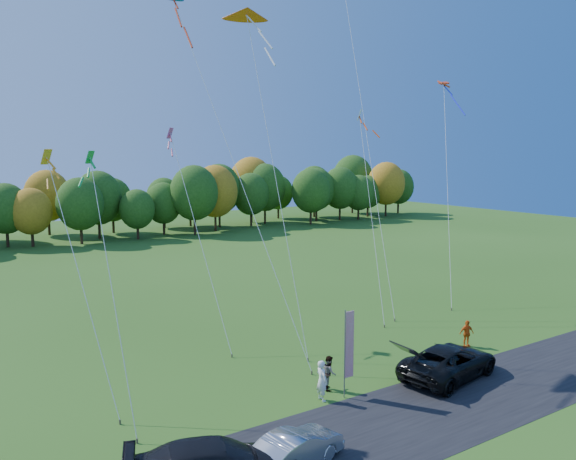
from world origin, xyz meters
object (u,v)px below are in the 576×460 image
feather_flag (348,344)px  silver_sedan (295,450)px  person_east (467,333)px  black_suv (449,362)px

feather_flag → silver_sedan: bearing=-146.0°
person_east → feather_flag: feather_flag is taller
black_suv → feather_flag: 6.09m
black_suv → person_east: size_ratio=3.78×
black_suv → person_east: black_suv is taller
person_east → silver_sedan: bearing=-144.8°
black_suv → silver_sedan: black_suv is taller
black_suv → feather_flag: size_ratio=1.42×
silver_sedan → person_east: (15.61, 5.23, 0.11)m
person_east → black_suv: bearing=-133.2°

